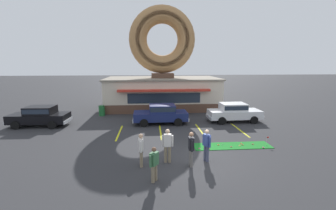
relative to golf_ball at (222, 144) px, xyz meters
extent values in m
plane|color=#2D2D30|center=(-2.16, -1.96, -0.05)|extent=(160.00, 160.00, 0.00)
cube|color=brown|center=(-3.02, 12.04, 0.40)|extent=(12.00, 6.00, 0.90)
cube|color=beige|center=(-3.02, 12.04, 2.00)|extent=(12.00, 6.00, 2.30)
cube|color=gray|center=(-3.02, 12.04, 3.23)|extent=(12.30, 6.30, 0.16)
cube|color=red|center=(-3.02, 8.74, 2.30)|extent=(9.00, 0.60, 0.20)
cube|color=#232D3D|center=(-3.02, 9.03, 1.50)|extent=(7.20, 0.03, 1.00)
cube|color=brown|center=(-3.02, 12.04, 3.56)|extent=(2.40, 1.80, 0.50)
torus|color=#B27F4C|center=(-3.02, 12.04, 7.36)|extent=(7.10, 1.90, 7.10)
torus|color=#9E6B42|center=(-3.02, 11.62, 7.36)|extent=(6.25, 1.05, 6.24)
cube|color=#197523|center=(0.56, -0.17, -0.04)|extent=(4.73, 1.21, 0.03)
torus|color=#A5724C|center=(0.41, -0.41, 0.00)|extent=(0.13, 0.13, 0.04)
torus|color=#A5724C|center=(1.90, -0.09, 0.00)|extent=(0.13, 0.13, 0.04)
torus|color=#D17F47|center=(1.22, 0.08, 0.00)|extent=(0.13, 0.13, 0.04)
torus|color=#D8667F|center=(2.28, -0.68, 0.00)|extent=(0.13, 0.13, 0.04)
torus|color=#D8667F|center=(-1.55, -0.53, 0.00)|extent=(0.13, 0.13, 0.04)
torus|color=#E5C666|center=(1.00, -0.25, 0.00)|extent=(0.13, 0.13, 0.04)
torus|color=#D17F47|center=(-0.26, -0.04, 0.00)|extent=(0.13, 0.13, 0.04)
torus|color=brown|center=(-0.99, -0.59, 0.00)|extent=(0.13, 0.13, 0.04)
torus|color=#D17F47|center=(1.23, -0.15, 0.00)|extent=(0.13, 0.13, 0.04)
sphere|color=white|center=(0.00, 0.00, 0.00)|extent=(0.04, 0.04, 0.04)
cylinder|color=silver|center=(2.67, -0.28, 0.25)|extent=(0.01, 0.01, 0.55)
cube|color=red|center=(2.73, -0.28, 0.48)|extent=(0.12, 0.01, 0.08)
cube|color=silver|center=(2.81, 5.49, 0.61)|extent=(4.42, 1.80, 0.68)
cube|color=silver|center=(2.66, 5.49, 1.25)|extent=(2.11, 1.58, 0.60)
cube|color=#232D3D|center=(2.66, 5.49, 1.27)|extent=(2.03, 1.60, 0.36)
cube|color=silver|center=(5.04, 5.51, 0.37)|extent=(0.12, 1.67, 0.24)
cube|color=silver|center=(0.58, 5.47, 0.37)|extent=(0.12, 1.67, 0.24)
cylinder|color=black|center=(4.17, 6.38, 0.27)|extent=(0.64, 0.23, 0.64)
cylinder|color=black|center=(4.18, 4.62, 0.27)|extent=(0.64, 0.23, 0.64)
cylinder|color=black|center=(1.44, 6.36, 0.27)|extent=(0.64, 0.23, 0.64)
cylinder|color=black|center=(1.45, 4.60, 0.27)|extent=(0.64, 0.23, 0.64)
cube|color=black|center=(-13.27, 5.37, 0.61)|extent=(4.46, 1.91, 0.68)
cube|color=black|center=(-13.12, 5.36, 1.25)|extent=(2.15, 1.63, 0.60)
cube|color=#232D3D|center=(-13.12, 5.36, 1.27)|extent=(2.07, 1.65, 0.36)
cube|color=silver|center=(-15.50, 5.44, 0.37)|extent=(0.16, 1.67, 0.24)
cube|color=silver|center=(-11.04, 5.29, 0.37)|extent=(0.16, 1.67, 0.24)
cylinder|color=black|center=(-14.66, 4.54, 0.27)|extent=(0.65, 0.24, 0.64)
cylinder|color=black|center=(-14.60, 6.29, 0.27)|extent=(0.65, 0.24, 0.64)
cylinder|color=black|center=(-11.94, 4.44, 0.27)|extent=(0.65, 0.24, 0.64)
cylinder|color=black|center=(-11.88, 6.20, 0.27)|extent=(0.65, 0.24, 0.64)
cube|color=navy|center=(-3.57, 5.33, 0.61)|extent=(4.43, 1.83, 0.68)
cube|color=navy|center=(-3.42, 5.33, 1.25)|extent=(2.13, 1.59, 0.60)
cube|color=#232D3D|center=(-3.42, 5.33, 1.27)|extent=(2.04, 1.62, 0.36)
cube|color=silver|center=(-5.80, 5.29, 0.37)|extent=(0.13, 1.67, 0.24)
cube|color=silver|center=(-1.34, 5.36, 0.37)|extent=(0.13, 1.67, 0.24)
cylinder|color=black|center=(-4.92, 4.43, 0.27)|extent=(0.64, 0.23, 0.64)
cylinder|color=black|center=(-4.94, 6.19, 0.27)|extent=(0.64, 0.23, 0.64)
cylinder|color=black|center=(-2.19, 4.47, 0.27)|extent=(0.64, 0.23, 0.64)
cylinder|color=black|center=(-2.22, 6.23, 0.27)|extent=(0.64, 0.23, 0.64)
cylinder|color=#7F7056|center=(-3.66, -2.11, 0.38)|extent=(0.15, 0.15, 0.87)
cylinder|color=#7F7056|center=(-3.46, -2.13, 0.38)|extent=(0.15, 0.15, 0.87)
cube|color=silver|center=(-3.56, -2.12, 1.13)|extent=(0.40, 0.28, 0.63)
cylinder|color=silver|center=(-3.81, -2.09, 1.10)|extent=(0.10, 0.10, 0.58)
cylinder|color=silver|center=(-3.31, -2.15, 1.10)|extent=(0.10, 0.10, 0.58)
sphere|color=beige|center=(-3.56, -2.12, 1.59)|extent=(0.23, 0.23, 0.23)
cylinder|color=#7F7056|center=(-4.21, -3.87, 0.33)|extent=(0.15, 0.15, 0.76)
cylinder|color=#7F7056|center=(-4.33, -4.03, 0.33)|extent=(0.15, 0.15, 0.76)
cube|color=#386B42|center=(-4.27, -3.95, 0.99)|extent=(0.42, 0.45, 0.56)
cylinder|color=#386B42|center=(-4.12, -3.75, 0.96)|extent=(0.10, 0.10, 0.51)
cylinder|color=#386B42|center=(-4.42, -4.15, 0.96)|extent=(0.10, 0.10, 0.51)
sphere|color=brown|center=(-4.27, -3.95, 1.40)|extent=(0.20, 0.20, 0.20)
cylinder|color=#7F7056|center=(-4.88, -2.35, 0.36)|extent=(0.15, 0.15, 0.82)
cylinder|color=#7F7056|center=(-4.88, -2.55, 0.36)|extent=(0.15, 0.15, 0.82)
cube|color=silver|center=(-4.88, -2.45, 1.06)|extent=(0.25, 0.38, 0.60)
cylinder|color=silver|center=(-4.88, -2.20, 1.03)|extent=(0.10, 0.10, 0.55)
cylinder|color=silver|center=(-4.87, -2.70, 1.03)|extent=(0.10, 0.10, 0.55)
sphere|color=tan|center=(-4.88, -2.45, 1.50)|extent=(0.22, 0.22, 0.22)
cylinder|color=#474C66|center=(-1.60, -2.03, 0.36)|extent=(0.15, 0.15, 0.83)
cylinder|color=#474C66|center=(-1.51, -2.21, 0.36)|extent=(0.15, 0.15, 0.83)
cube|color=#33478C|center=(-1.56, -2.12, 1.08)|extent=(0.38, 0.45, 0.61)
cylinder|color=#33478C|center=(-1.66, -1.89, 1.05)|extent=(0.10, 0.10, 0.56)
cylinder|color=#33478C|center=(-1.45, -2.35, 1.05)|extent=(0.10, 0.10, 0.56)
sphere|color=beige|center=(-1.56, -2.12, 1.52)|extent=(0.22, 0.22, 0.22)
cylinder|color=slate|center=(-2.45, -2.73, 0.38)|extent=(0.15, 0.15, 0.85)
cylinder|color=slate|center=(-2.45, -2.53, 0.38)|extent=(0.15, 0.15, 0.85)
cube|color=black|center=(-2.45, -2.63, 1.11)|extent=(0.25, 0.39, 0.62)
cylinder|color=black|center=(-2.46, -2.88, 1.08)|extent=(0.10, 0.10, 0.57)
cylinder|color=black|center=(-2.44, -2.38, 1.08)|extent=(0.10, 0.10, 0.57)
sphere|color=#9E7051|center=(-2.45, -2.63, 1.57)|extent=(0.23, 0.23, 0.23)
cylinder|color=#1E662D|center=(-9.04, 8.60, 0.42)|extent=(0.56, 0.56, 0.95)
torus|color=#123D1B|center=(-9.04, 8.60, 0.90)|extent=(0.57, 0.57, 0.05)
cube|color=yellow|center=(-6.67, 3.04, -0.05)|extent=(0.12, 3.60, 0.01)
cube|color=yellow|center=(-3.67, 3.04, -0.05)|extent=(0.12, 3.60, 0.01)
cube|color=yellow|center=(-0.67, 3.04, -0.05)|extent=(0.12, 3.60, 0.01)
cube|color=yellow|center=(2.33, 3.04, -0.05)|extent=(0.12, 3.60, 0.01)
camera|label=1|loc=(-4.40, -12.82, 4.98)|focal=24.00mm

